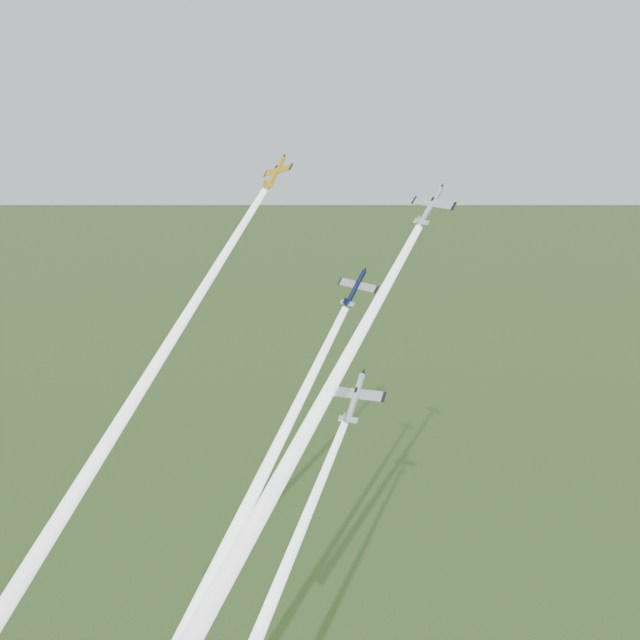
{
  "coord_description": "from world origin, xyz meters",
  "views": [
    {
      "loc": [
        56.08,
        -92.57,
        119.6
      ],
      "look_at": [
        0.0,
        -6.0,
        92.0
      ],
      "focal_mm": 45.0,
      "sensor_mm": 36.0,
      "label": 1
    }
  ],
  "objects_px": {
    "plane_silver_right": "(431,206)",
    "plane_yellow": "(276,172)",
    "plane_navy": "(356,288)",
    "plane_silver_low": "(355,398)"
  },
  "relations": [
    {
      "from": "plane_silver_right",
      "to": "plane_yellow",
      "type": "bearing_deg",
      "value": -174.65
    },
    {
      "from": "plane_silver_right",
      "to": "plane_silver_low",
      "type": "distance_m",
      "value": 26.49
    },
    {
      "from": "plane_yellow",
      "to": "plane_silver_right",
      "type": "distance_m",
      "value": 29.09
    },
    {
      "from": "plane_silver_low",
      "to": "plane_navy",
      "type": "bearing_deg",
      "value": 125.66
    },
    {
      "from": "plane_navy",
      "to": "plane_silver_right",
      "type": "distance_m",
      "value": 15.81
    },
    {
      "from": "plane_navy",
      "to": "plane_silver_low",
      "type": "distance_m",
      "value": 15.39
    },
    {
      "from": "plane_yellow",
      "to": "plane_silver_low",
      "type": "distance_m",
      "value": 37.74
    },
    {
      "from": "plane_yellow",
      "to": "plane_navy",
      "type": "bearing_deg",
      "value": -0.51
    },
    {
      "from": "plane_silver_right",
      "to": "plane_silver_low",
      "type": "xyz_separation_m",
      "value": [
        -6.02,
        -8.05,
        -24.51
      ]
    },
    {
      "from": "plane_yellow",
      "to": "plane_silver_low",
      "type": "xyz_separation_m",
      "value": [
        22.37,
        -13.88,
        -27.04
      ]
    }
  ]
}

